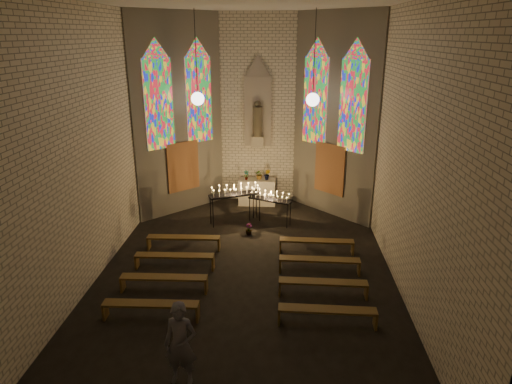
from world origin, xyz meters
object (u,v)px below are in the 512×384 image
Objects in this scene: visitor at (181,344)px; altar at (257,192)px; votive_stand_left at (235,192)px; votive_stand_right at (270,197)px; aisle_flower_pot at (249,229)px.

altar is at bearing 90.22° from visitor.
votive_stand_left is 1.07× the size of visitor.
altar is at bearing 47.10° from votive_stand_left.
votive_stand_left reaches higher than altar.
votive_stand_right is 7.88m from visitor.
aisle_flower_pot is 1.48m from votive_stand_left.
votive_stand_right is (1.20, 0.01, -0.18)m from votive_stand_left.
altar is 2.88m from aisle_flower_pot.
aisle_flower_pot is 0.21× the size of votive_stand_left.
aisle_flower_pot is 6.82m from visitor.
votive_stand_left reaches higher than votive_stand_right.
visitor is at bearing -77.17° from votive_stand_right.
aisle_flower_pot is at bearing 88.96° from visitor.
votive_stand_left is at bearing 93.78° from visitor.
votive_stand_right is at bearing -73.57° from altar.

